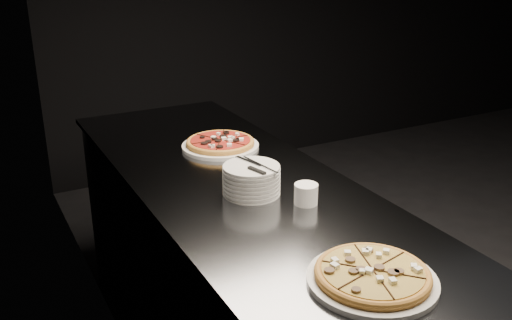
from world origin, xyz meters
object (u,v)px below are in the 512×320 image
pizza_mushroom (372,276)px  ramekin (306,193)px  cutlery (255,166)px  pizza_tomato (220,143)px  plate_stack (251,180)px  counter (257,305)px

pizza_mushroom → ramekin: size_ratio=4.51×
cutlery → ramekin: bearing=-65.9°
pizza_tomato → cutlery: bearing=-100.8°
pizza_mushroom → plate_stack: (-0.01, 0.64, 0.03)m
pizza_mushroom → pizza_tomato: 1.13m
cutlery → counter: bearing=6.8°
pizza_mushroom → plate_stack: 0.64m
counter → pizza_tomato: pizza_tomato is taller
plate_stack → pizza_mushroom: bearing=-88.8°
ramekin → counter: bearing=126.6°
pizza_tomato → plate_stack: size_ratio=1.66×
pizza_tomato → cutlery: 0.51m
counter → plate_stack: size_ratio=12.32×
ramekin → pizza_mushroom: bearing=-102.7°
pizza_tomato → pizza_mushroom: bearing=-94.5°
plate_stack → cutlery: (0.01, -0.02, 0.05)m
pizza_tomato → ramekin: size_ratio=4.11×
counter → cutlery: 0.57m
pizza_tomato → cutlery: (-0.09, -0.50, 0.09)m
counter → cutlery: size_ratio=11.46×
counter → pizza_tomato: (0.09, 0.49, 0.48)m
cutlery → ramekin: size_ratio=2.66×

